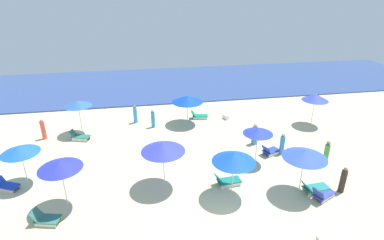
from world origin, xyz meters
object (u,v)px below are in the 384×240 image
at_px(lounge_chair_0_0, 7,185).
at_px(umbrella_5, 234,157).
at_px(umbrella_6, 258,131).
at_px(beachgoer_3, 135,115).
at_px(lounge_chair_5_0, 227,181).
at_px(cooler_box_0, 226,117).
at_px(lounge_chair_4_0, 323,194).
at_px(umbrella_3, 78,103).
at_px(umbrella_1, 316,97).
at_px(umbrella_7, 163,147).
at_px(lounge_chair_4_1, 314,188).
at_px(lounge_chair_2_0, 45,218).
at_px(lounge_chair_6_0, 270,151).
at_px(beachgoer_6, 343,180).
at_px(umbrella_2, 60,165).
at_px(umbrella_4, 305,154).
at_px(umbrella_0, 20,150).
at_px(beachgoer_0, 327,153).
at_px(umbrella_8, 187,99).
at_px(lounge_chair_8_0, 199,116).
at_px(beachgoer_1, 255,135).
at_px(lounge_chair_3_0, 80,136).
at_px(beachgoer_5, 153,119).
at_px(beachgoer_4, 43,129).

bearing_deg(lounge_chair_0_0, umbrella_5, -77.91).
height_order(umbrella_6, beachgoer_3, umbrella_6).
bearing_deg(lounge_chair_5_0, cooler_box_0, -20.70).
bearing_deg(lounge_chair_4_0, umbrella_3, 27.17).
bearing_deg(umbrella_1, umbrella_7, -153.73).
bearing_deg(lounge_chair_4_1, umbrella_1, -33.38).
xyz_separation_m(lounge_chair_2_0, lounge_chair_6_0, (12.89, 4.18, 0.00)).
bearing_deg(cooler_box_0, beachgoer_6, 175.18).
distance_m(lounge_chair_4_1, beachgoer_3, 14.37).
xyz_separation_m(umbrella_2, lounge_chair_4_0, (12.94, -1.69, -2.12)).
relative_size(lounge_chair_0_0, umbrella_4, 0.52).
bearing_deg(umbrella_2, umbrella_0, 137.08).
xyz_separation_m(umbrella_2, beachgoer_0, (15.07, 1.50, -1.68)).
xyz_separation_m(lounge_chair_4_0, umbrella_8, (-5.39, 10.58, 1.81)).
relative_size(umbrella_0, umbrella_1, 0.92).
xyz_separation_m(lounge_chair_4_0, lounge_chair_6_0, (-0.83, 4.78, -0.01)).
relative_size(umbrella_7, cooler_box_0, 4.77).
height_order(umbrella_4, lounge_chair_6_0, umbrella_4).
relative_size(lounge_chair_5_0, umbrella_8, 0.61).
relative_size(umbrella_4, umbrella_7, 0.96).
relative_size(umbrella_1, lounge_chair_4_0, 1.73).
relative_size(lounge_chair_4_0, umbrella_7, 0.55).
distance_m(umbrella_2, beachgoer_6, 14.42).
relative_size(umbrella_4, cooler_box_0, 4.60).
xyz_separation_m(umbrella_1, lounge_chair_8_0, (-8.59, 2.74, -2.05)).
xyz_separation_m(umbrella_5, lounge_chair_5_0, (0.01, 0.91, -2.05)).
xyz_separation_m(lounge_chair_6_0, beachgoer_6, (2.15, -4.41, 0.45)).
relative_size(umbrella_6, lounge_chair_6_0, 1.73).
xyz_separation_m(lounge_chair_4_0, beachgoer_1, (-1.37, 6.35, 0.44)).
bearing_deg(lounge_chair_3_0, umbrella_5, -114.49).
height_order(umbrella_0, lounge_chair_4_0, umbrella_0).
distance_m(umbrella_7, beachgoer_5, 7.92).
bearing_deg(lounge_chair_0_0, lounge_chair_3_0, -4.45).
height_order(umbrella_7, beachgoer_6, umbrella_7).
bearing_deg(umbrella_4, beachgoer_3, 128.58).
distance_m(beachgoer_4, cooler_box_0, 13.97).
height_order(lounge_chair_4_1, beachgoer_0, beachgoer_0).
xyz_separation_m(umbrella_0, umbrella_7, (7.53, -1.50, 0.27)).
height_order(lounge_chair_8_0, beachgoer_6, beachgoer_6).
distance_m(umbrella_8, beachgoer_6, 12.29).
distance_m(umbrella_6, umbrella_8, 7.29).
bearing_deg(umbrella_5, beachgoer_1, 58.62).
relative_size(umbrella_4, umbrella_5, 1.00).
bearing_deg(lounge_chair_2_0, umbrella_3, 12.23).
bearing_deg(lounge_chair_0_0, lounge_chair_8_0, -33.32).
height_order(beachgoer_6, cooler_box_0, beachgoer_6).
distance_m(lounge_chair_4_1, beachgoer_5, 12.64).
bearing_deg(lounge_chair_0_0, umbrella_6, -64.20).
relative_size(lounge_chair_2_0, umbrella_6, 0.59).
relative_size(umbrella_1, lounge_chair_2_0, 1.86).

